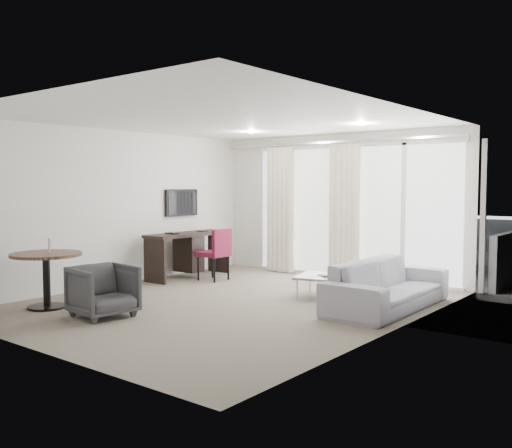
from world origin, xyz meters
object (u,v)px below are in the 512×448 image
Objects in this scene: desk at (189,255)px; rattan_chair_b at (451,257)px; round_table at (47,280)px; rattan_chair_a at (398,248)px; sofa at (388,285)px; desk_chair at (213,254)px; coffee_table at (323,286)px; tub_armchair at (103,291)px.

desk is 2.35× the size of rattan_chair_b.
round_table is 1.06× the size of rattan_chair_a.
desk is 4.10m from rattan_chair_a.
rattan_chair_b reaches higher than sofa.
desk_chair reaches higher than coffee_table.
desk is at bearing 32.60° from tub_armchair.
round_table is at bearing -84.15° from desk.
round_table is (-0.25, -3.09, -0.08)m from desk_chair.
desk_chair is 1.24× the size of rattan_chair_b.
sofa is 3.05× the size of rattan_chair_b.
rattan_chair_b reaches higher than tub_armchair.
tub_armchair is at bearing 135.57° from sofa.
sofa is (4.00, -0.19, -0.08)m from desk.
desk is at bearing 178.72° from coffee_table.
round_table is 0.42× the size of sofa.
rattan_chair_b is at bearing 1.16° from rattan_chair_a.
round_table reaches higher than tub_armchair.
desk_chair is 3.72m from rattan_chair_a.
rattan_chair_a is (2.67, 3.11, 0.04)m from desk.
desk reaches higher than coffee_table.
desk_chair is 3.10m from round_table.
sofa is (3.69, 2.86, -0.05)m from round_table.
sofa is at bearing -6.43° from coffee_table.
tub_armchair is 3.22m from coffee_table.
desk is 3.06m from round_table.
round_table is 1.28× the size of rattan_chair_b.
rattan_chair_b reaches higher than coffee_table.
coffee_table is at bearing -21.14° from tub_armchair.
desk_chair reaches higher than tub_armchair.
rattan_chair_a reaches higher than tub_armchair.
sofa is at bearing -2.71° from desk.
tub_armchair is 3.78m from sofa.
round_table reaches higher than rattan_chair_b.
desk_chair is at bearing 177.27° from coffee_table.
desk_chair is 3.04m from tub_armchair.
desk_chair reaches higher than rattan_chair_b.
rattan_chair_a is (1.31, 6.00, 0.11)m from tub_armchair.
sofa is (1.11, -0.12, 0.16)m from coffee_table.
desk_chair is at bearing -133.01° from rattan_chair_b.
rattan_chair_a reaches higher than round_table.
coffee_table is 3.15m from rattan_chair_b.
rattan_chair_a is at bearing 49.44° from desk.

